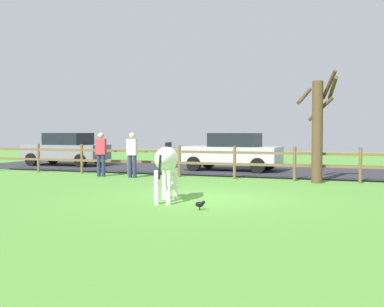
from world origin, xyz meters
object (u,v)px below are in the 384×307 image
object	(u,v)px
bare_tree	(318,127)
zebra	(167,163)
crow_on_grass	(200,204)
visitor_right_of_tree	(132,153)
visitor_left_of_tree	(101,152)
parked_car_grey	(66,149)
parked_car_silver	(232,152)

from	to	relation	value
bare_tree	zebra	xyz separation A→B (m)	(-2.94, -5.53, -0.90)
bare_tree	crow_on_grass	distance (m)	6.89
crow_on_grass	visitor_right_of_tree	size ratio (longest dim) A/B	0.13
zebra	visitor_left_of_tree	bearing A→B (deg)	133.87
visitor_left_of_tree	visitor_right_of_tree	xyz separation A→B (m)	(1.31, -0.02, 0.00)
parked_car_grey	visitor_left_of_tree	distance (m)	5.84
parked_car_grey	parked_car_silver	xyz separation A→B (m)	(8.32, -0.23, 0.00)
crow_on_grass	visitor_left_of_tree	size ratio (longest dim) A/B	0.13
visitor_left_of_tree	bare_tree	bearing A→B (deg)	3.59
zebra	crow_on_grass	bearing A→B (deg)	-38.06
parked_car_grey	visitor_right_of_tree	world-z (taller)	visitor_right_of_tree
parked_car_grey	zebra	bearing A→B (deg)	-44.57
crow_on_grass	parked_car_silver	world-z (taller)	parked_car_silver
parked_car_grey	visitor_left_of_tree	bearing A→B (deg)	-42.70
crow_on_grass	visitor_left_of_tree	world-z (taller)	visitor_left_of_tree
crow_on_grass	parked_car_grey	bearing A→B (deg)	136.10
crow_on_grass	parked_car_silver	size ratio (longest dim) A/B	0.05
zebra	crow_on_grass	xyz separation A→B (m)	(1.15, -0.90, -0.80)
visitor_right_of_tree	visitor_left_of_tree	bearing A→B (deg)	179.18
parked_car_grey	visitor_right_of_tree	distance (m)	6.88
zebra	parked_car_grey	world-z (taller)	parked_car_grey
zebra	parked_car_silver	distance (m)	8.81
parked_car_silver	zebra	bearing A→B (deg)	-84.67
parked_car_grey	visitor_left_of_tree	xyz separation A→B (m)	(4.29, -3.96, 0.06)
parked_car_grey	parked_car_silver	size ratio (longest dim) A/B	0.99
bare_tree	visitor_left_of_tree	distance (m)	7.85
bare_tree	visitor_left_of_tree	xyz separation A→B (m)	(-7.79, -0.49, -0.92)
bare_tree	parked_car_grey	xyz separation A→B (m)	(-12.08, 3.47, -0.98)
visitor_right_of_tree	crow_on_grass	bearing A→B (deg)	-51.67
bare_tree	parked_car_silver	bearing A→B (deg)	139.20
bare_tree	visitor_right_of_tree	xyz separation A→B (m)	(-6.47, -0.51, -0.92)
crow_on_grass	zebra	bearing A→B (deg)	141.94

